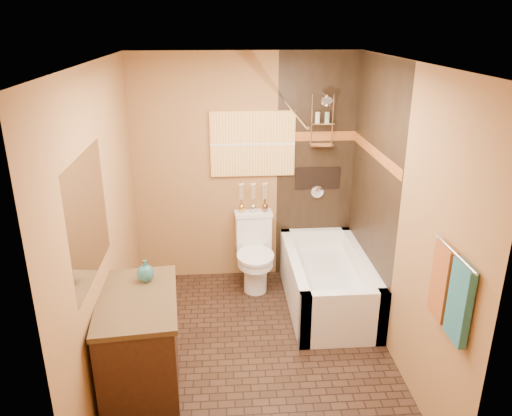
{
  "coord_description": "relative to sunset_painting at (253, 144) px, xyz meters",
  "views": [
    {
      "loc": [
        -0.27,
        -3.7,
        2.79
      ],
      "look_at": [
        0.04,
        0.4,
        1.23
      ],
      "focal_mm": 35.0,
      "sensor_mm": 36.0,
      "label": 1
    }
  ],
  "objects": [
    {
      "name": "wall_left",
      "position": [
        -1.28,
        -1.48,
        -0.3
      ],
      "size": [
        0.02,
        3.0,
        2.5
      ],
      "primitive_type": "cube",
      "color": "olive",
      "rests_on": "floor"
    },
    {
      "name": "floor",
      "position": [
        -0.08,
        -1.48,
        -1.55
      ],
      "size": [
        3.0,
        3.0,
        0.0
      ],
      "primitive_type": "plane",
      "color": "black",
      "rests_on": "ground"
    },
    {
      "name": "towel_bar",
      "position": [
        1.07,
        -2.53,
        -0.1
      ],
      "size": [
        0.02,
        0.55,
        0.02
      ],
      "primitive_type": "cylinder",
      "rotation": [
        1.57,
        0.0,
        0.0
      ],
      "color": "silver",
      "rests_on": "wall_right"
    },
    {
      "name": "towel_rust",
      "position": [
        1.08,
        -2.4,
        -0.37
      ],
      "size": [
        0.05,
        0.22,
        0.52
      ],
      "primitive_type": "cube",
      "color": "brown",
      "rests_on": "towel_bar"
    },
    {
      "name": "vanity",
      "position": [
        -1.01,
        -1.88,
        -1.12
      ],
      "size": [
        0.67,
        1.01,
        0.85
      ],
      "rotation": [
        0.0,
        0.0,
        0.1
      ],
      "color": "black",
      "rests_on": "floor"
    },
    {
      "name": "teal_bottle",
      "position": [
        -0.96,
        -1.63,
        -0.61
      ],
      "size": [
        0.16,
        0.16,
        0.22
      ],
      "primitive_type": null,
      "rotation": [
        0.0,
        0.0,
        -0.21
      ],
      "color": "#226867",
      "rests_on": "vanity"
    },
    {
      "name": "alcove_tile_right",
      "position": [
        1.1,
        -0.73,
        -0.3
      ],
      "size": [
        0.01,
        1.5,
        2.5
      ],
      "primitive_type": "cube",
      "color": "black",
      "rests_on": "wall_right"
    },
    {
      "name": "bathtub",
      "position": [
        0.72,
        -0.73,
        -1.33
      ],
      "size": [
        0.8,
        1.5,
        0.55
      ],
      "color": "white",
      "rests_on": "floor"
    },
    {
      "name": "alcove_tile_back",
      "position": [
        0.69,
        0.01,
        -0.3
      ],
      "size": [
        0.85,
        0.01,
        2.5
      ],
      "primitive_type": "cube",
      "color": "black",
      "rests_on": "wall_back"
    },
    {
      "name": "sunset_painting",
      "position": [
        0.0,
        0.0,
        0.0
      ],
      "size": [
        0.9,
        0.04,
        0.7
      ],
      "primitive_type": "cube",
      "color": "gold",
      "rests_on": "wall_back"
    },
    {
      "name": "ceiling",
      "position": [
        -0.08,
        -1.48,
        0.95
      ],
      "size": [
        3.0,
        3.0,
        0.0
      ],
      "primitive_type": "plane",
      "color": "silver",
      "rests_on": "wall_back"
    },
    {
      "name": "toilet",
      "position": [
        -0.0,
        -0.27,
        -1.14
      ],
      "size": [
        0.42,
        0.62,
        0.81
      ],
      "rotation": [
        0.0,
        0.0,
        0.06
      ],
      "color": "white",
      "rests_on": "floor"
    },
    {
      "name": "wall_back",
      "position": [
        -0.08,
        0.02,
        -0.3
      ],
      "size": [
        2.4,
        0.02,
        2.5
      ],
      "primitive_type": "cube",
      "color": "olive",
      "rests_on": "floor"
    },
    {
      "name": "mosaic_band_back",
      "position": [
        0.69,
        0.0,
        0.07
      ],
      "size": [
        0.85,
        0.01,
        0.1
      ],
      "primitive_type": "cube",
      "color": "brown",
      "rests_on": "alcove_tile_back"
    },
    {
      "name": "mosaic_band_right",
      "position": [
        1.09,
        -0.73,
        0.07
      ],
      "size": [
        0.01,
        1.5,
        0.1
      ],
      "primitive_type": "cube",
      "color": "brown",
      "rests_on": "alcove_tile_right"
    },
    {
      "name": "bud_vases",
      "position": [
        0.0,
        -0.08,
        -0.57
      ],
      "size": [
        0.32,
        0.07,
        0.32
      ],
      "color": "gold",
      "rests_on": "toilet"
    },
    {
      "name": "wall_right",
      "position": [
        1.12,
        -1.48,
        -0.3
      ],
      "size": [
        0.02,
        3.0,
        2.5
      ],
      "primitive_type": "cube",
      "color": "olive",
      "rests_on": "floor"
    },
    {
      "name": "curtain_rod",
      "position": [
        0.32,
        -0.73,
        0.47
      ],
      "size": [
        0.03,
        1.55,
        0.03
      ],
      "primitive_type": "cylinder",
      "rotation": [
        1.57,
        0.0,
        0.0
      ],
      "color": "silver",
      "rests_on": "wall_back"
    },
    {
      "name": "towel_teal",
      "position": [
        1.08,
        -2.66,
        -0.37
      ],
      "size": [
        0.05,
        0.22,
        0.52
      ],
      "primitive_type": "cube",
      "color": "#215E70",
      "rests_on": "towel_bar"
    },
    {
      "name": "wall_front",
      "position": [
        -0.08,
        -2.98,
        -0.3
      ],
      "size": [
        2.4,
        0.02,
        2.5
      ],
      "primitive_type": "cube",
      "color": "olive",
      "rests_on": "floor"
    },
    {
      "name": "vanity_mirror",
      "position": [
        -1.27,
        -1.88,
        -0.05
      ],
      "size": [
        0.01,
        1.0,
        0.9
      ],
      "primitive_type": "cube",
      "color": "white",
      "rests_on": "wall_left"
    },
    {
      "name": "shower_fixtures",
      "position": [
        0.72,
        -0.1,
        0.12
      ],
      "size": [
        0.24,
        0.33,
        1.16
      ],
      "color": "silver",
      "rests_on": "floor"
    },
    {
      "name": "alcove_niche",
      "position": [
        0.72,
        0.01,
        -0.4
      ],
      "size": [
        0.5,
        0.01,
        0.25
      ],
      "primitive_type": "cube",
      "color": "black",
      "rests_on": "alcove_tile_back"
    }
  ]
}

